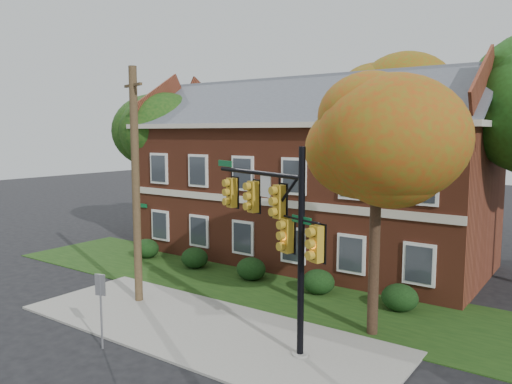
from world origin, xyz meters
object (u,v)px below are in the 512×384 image
Objects in this scene: apartment_building at (308,166)px; sign_post at (101,298)px; tree_near_right at (383,136)px; utility_pole at (136,185)px; hedge_center at (251,269)px; hedge_right at (318,282)px; hedge_left at (195,258)px; traffic_signal at (278,223)px; tree_left_rear at (164,134)px; hedge_far_right at (400,298)px; tree_far_rear at (388,100)px; hedge_far_left at (146,249)px.

apartment_building is 7.80× the size of sign_post.
utility_pole reaches higher than tree_near_right.
hedge_right is (3.50, 0.00, 0.00)m from hedge_center.
utility_pole is at bearing -72.59° from hedge_left.
traffic_signal is at bearing -75.69° from hedge_right.
hedge_center is 6.84m from utility_pole.
tree_left_rear reaches higher than tree_near_right.
tree_left_rear reaches higher than hedge_center.
hedge_far_right is at bearing 94.52° from tree_near_right.
tree_left_rear is (-9.73, 4.14, 6.16)m from hedge_center.
apartment_building is at bearing -99.71° from tree_far_rear.
tree_far_rear reaches higher than utility_pole.
tree_far_rear is 4.78× the size of sign_post.
utility_pole is (5.08, -5.05, 4.19)m from hedge_far_left.
tree_near_right is (14.22, -2.83, 6.14)m from hedge_far_left.
sign_post is at bearing -38.92° from utility_pole.
hedge_right is at bearing 0.00° from hedge_far_left.
sign_post is at bearing -109.03° from hedge_right.
sign_post reaches higher than hedge_far_right.
tree_near_right reaches higher than hedge_center.
tree_left_rear reaches higher than hedge_far_right.
tree_far_rear reaches higher than traffic_signal.
tree_left_rear is at bearing -173.46° from apartment_building.
tree_far_rear is at bearing 99.36° from hedge_right.
apartment_building is 6.89m from hedge_center.
tree_near_right is at bearing -37.28° from hedge_right.
tree_near_right reaches higher than hedge_far_left.
hedge_right is 0.15× the size of utility_pole.
hedge_far_left is 13.40m from traffic_signal.
hedge_center is at bearing -23.04° from tree_left_rear.
apartment_building is 2.12× the size of tree_left_rear.
tree_near_right is 9.61m from utility_pole.
sign_post is at bearing -138.90° from tree_near_right.
tree_left_rear is at bearing 123.42° from hedge_far_left.
sign_post is (10.23, -12.84, -5.04)m from tree_left_rear.
apartment_building reaches higher than utility_pole.
tree_far_rear is 1.81× the size of traffic_signal.
tree_near_right is 10.24m from sign_post.
hedge_far_right is at bearing 0.00° from hedge_right.
utility_pole is at bearing -110.80° from hedge_center.
tree_near_right is 1.35× the size of traffic_signal.
hedge_center is at bearing 0.00° from hedge_far_left.
tree_far_rear is (1.34, 7.84, 3.86)m from apartment_building.
apartment_building is 13.43× the size of hedge_far_left.
hedge_center is 0.16× the size of tree_left_rear.
hedge_far_right is 0.15× the size of utility_pole.
hedge_right is 7.72m from tree_near_right.
traffic_signal is 0.69× the size of utility_pole.
tree_near_right is 3.56× the size of sign_post.
traffic_signal is at bearing -47.33° from hedge_center.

